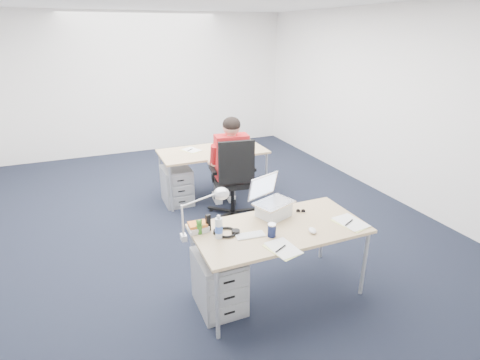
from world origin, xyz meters
The scene contains 24 objects.
floor centered at (0.00, 0.00, 0.00)m, with size 7.00×7.00×0.00m, color black.
room centered at (0.00, 0.00, 1.71)m, with size 6.02×7.02×2.80m.
desk_near centered at (0.26, -1.84, 0.68)m, with size 1.60×0.80×0.73m.
desk_far centered at (0.46, 0.68, 0.68)m, with size 1.60×0.80×0.73m.
office_chair centered at (0.47, -0.14, 0.33)m, with size 0.82×0.82×1.15m.
seated_person centered at (0.49, 0.05, 0.70)m, with size 0.46×0.80×1.39m.
drawer_pedestal_near centered at (-0.34, -1.81, 0.28)m, with size 0.40×0.50×0.55m, color #9A9C9F.
drawer_pedestal_far centered at (-0.14, 0.61, 0.28)m, with size 0.40×0.50×0.55m, color #9A9C9F.
silver_laptop centered at (0.31, -1.61, 0.93)m, with size 0.37×0.29×0.39m, color silver, non-canonical shape.
wireless_keyboard centered at (-0.06, -1.87, 0.74)m, with size 0.26×0.11×0.01m, color white.
computer_mouse centered at (0.49, -2.04, 0.75)m, with size 0.07×0.11×0.04m, color white.
headphones centered at (-0.24, -1.76, 0.75)m, with size 0.24×0.19×0.04m, color black, non-canonical shape.
can_koozie centered at (0.12, -1.95, 0.79)m, with size 0.07×0.07×0.12m, color #141B3E.
water_bottle centered at (-0.32, -1.79, 0.84)m, with size 0.07×0.07×0.22m, color silver.
bear_figurine centered at (-0.46, -1.66, 0.80)m, with size 0.08×0.06×0.14m, color #1D661B, non-canonical shape.
book_stack centered at (-0.46, -1.61, 0.77)m, with size 0.18×0.13×0.08m, color silver.
cordless_phone centered at (-0.37, -1.64, 0.81)m, with size 0.04×0.03×0.16m, color black.
papers_left centered at (0.10, -2.19, 0.73)m, with size 0.20×0.29×0.01m, color #EFF88F.
papers_right centered at (0.92, -2.04, 0.74)m, with size 0.22×0.31×0.01m, color #EFF88F.
sunglasses centered at (0.61, -1.64, 0.74)m, with size 0.09×0.04×0.02m, color black, non-canonical shape.
desk_lamp centered at (-0.48, -1.72, 0.96)m, with size 0.40×0.15×0.46m, color silver, non-canonical shape.
dark_laptop centered at (0.68, 0.65, 0.85)m, with size 0.33×0.32×0.24m, color black, non-canonical shape.
far_cup centered at (1.00, 0.85, 0.78)m, with size 0.07×0.07×0.10m, color white.
far_papers centered at (0.16, 0.80, 0.73)m, with size 0.19×0.28×0.01m, color white.
Camera 1 is at (-1.27, -4.52, 2.44)m, focal length 28.00 mm.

